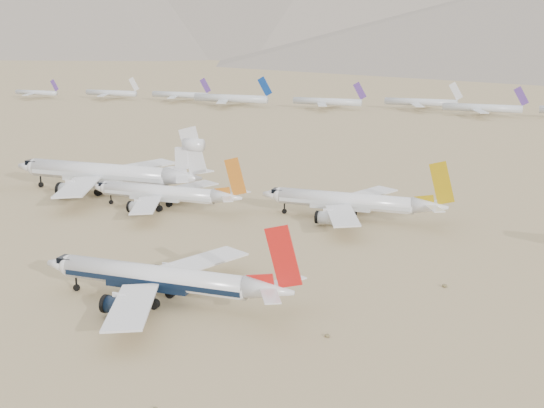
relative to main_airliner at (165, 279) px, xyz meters
The scene contains 7 objects.
ground 9.08m from the main_airliner, 43.83° to the right, with size 7000.00×7000.00×0.00m, color #9C855B.
main_airliner is the anchor object (origin of this frame).
row2_gold_tail 68.45m from the main_airliner, 76.81° to the left, with size 45.16×44.17×16.08m.
row2_orange_tail 68.07m from the main_airliner, 118.35° to the left, with size 42.01×41.10×14.99m.
row2_white_trijet 90.58m from the main_airliner, 128.34° to the left, with size 57.92×56.61×20.52m.
distant_storage_row 298.66m from the main_airliner, 90.16° to the left, with size 523.44×61.37×15.31m.
desert_scrub 35.83m from the main_airliner, 77.06° to the right, with size 261.14×121.67×0.63m.
Camera 1 is at (54.65, -103.06, 47.27)m, focal length 50.00 mm.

